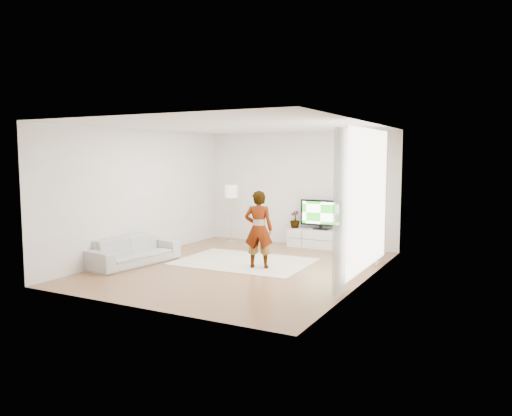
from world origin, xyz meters
The scene contains 17 objects.
floor centered at (0.00, 0.00, 0.00)m, with size 6.00×6.00×0.00m, color #9E6F47.
ceiling centered at (0.00, 0.00, 2.80)m, with size 6.00×6.00×0.00m, color white.
wall_left centered at (-2.50, 0.00, 1.40)m, with size 0.02×6.00×2.80m, color white.
wall_right centered at (2.50, 0.00, 1.40)m, with size 0.02×6.00×2.80m, color white.
wall_back centered at (0.00, 3.00, 1.40)m, with size 5.00×0.02×2.80m, color white.
wall_front centered at (0.00, -3.00, 1.40)m, with size 5.00×0.02×2.80m, color white.
window centered at (2.48, 0.30, 1.45)m, with size 0.01×2.60×2.50m, color white.
curtain_near centered at (2.40, -1.00, 1.35)m, with size 0.04×0.70×2.60m, color white.
curtain_far centered at (2.40, 1.60, 1.35)m, with size 0.04×0.70×2.60m, color white.
media_console centered at (0.66, 2.76, 0.22)m, with size 1.58×0.45×0.44m.
television centered at (0.66, 2.79, 0.83)m, with size 1.03×0.20×0.72m.
game_console centered at (1.36, 2.76, 0.55)m, with size 0.08×0.16×0.21m.
potted_plant centered at (-0.01, 2.77, 0.66)m, with size 0.24×0.24×0.43m, color #3F7238.
rug centered at (-0.19, 0.50, 0.01)m, with size 2.72×1.95×0.01m, color white.
player centered at (0.35, 0.12, 0.78)m, with size 0.56×0.37×1.54m, color #334772.
sofa centered at (-2.08, -0.77, 0.29)m, with size 1.97×0.77×0.57m, color #AEAEA9.
floor_lamp centered at (-1.65, 2.47, 1.25)m, with size 0.33×0.33×1.47m.
Camera 1 is at (4.82, -8.51, 2.22)m, focal length 35.00 mm.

